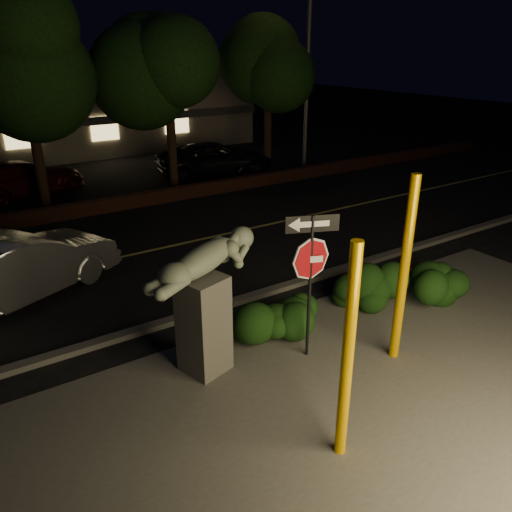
{
  "coord_description": "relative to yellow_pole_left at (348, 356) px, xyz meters",
  "views": [
    {
      "loc": [
        -5.68,
        -5.9,
        5.56
      ],
      "look_at": [
        -0.61,
        1.87,
        1.6
      ],
      "focal_mm": 35.0,
      "sensor_mm": 36.0,
      "label": 1
    }
  ],
  "objects": [
    {
      "name": "parked_car_darkred",
      "position": [
        -1.31,
        16.95,
        -0.99
      ],
      "size": [
        5.12,
        3.25,
        1.38
      ],
      "primitive_type": "imported",
      "rotation": [
        0.0,
        0.0,
        1.87
      ],
      "color": "#410D0F",
      "rests_on": "ground"
    },
    {
      "name": "signpost",
      "position": [
        1.14,
        2.22,
        0.35
      ],
      "size": [
        0.9,
        0.39,
        2.85
      ],
      "rotation": [
        0.0,
        0.0,
        -0.39
      ],
      "color": "black",
      "rests_on": "ground"
    },
    {
      "name": "hedge_right",
      "position": [
        3.63,
        3.04,
        -1.1
      ],
      "size": [
        1.9,
        1.27,
        1.14
      ],
      "primitive_type": "ellipsoid",
      "rotation": [
        0.0,
        0.0,
        0.2
      ],
      "color": "black",
      "rests_on": "ground"
    },
    {
      "name": "yellow_pole_right",
      "position": [
        2.53,
        1.28,
        0.12
      ],
      "size": [
        0.18,
        0.18,
        3.58
      ],
      "primitive_type": "cylinder",
      "color": "#DD9B00",
      "rests_on": "ground"
    },
    {
      "name": "silver_sedan",
      "position": [
        -3.0,
        7.79,
        -0.89
      ],
      "size": [
        5.05,
        3.52,
        1.58
      ],
      "primitive_type": "imported",
      "rotation": [
        0.0,
        0.0,
        2.0
      ],
      "color": "#A7A7AC",
      "rests_on": "ground"
    },
    {
      "name": "sculpture",
      "position": [
        -0.66,
        2.91,
        -0.12
      ],
      "size": [
        2.35,
        1.21,
        2.52
      ],
      "rotation": [
        0.0,
        0.0,
        0.28
      ],
      "color": "#4C4944",
      "rests_on": "ground"
    },
    {
      "name": "building",
      "position": [
        1.56,
        26.83,
        0.32
      ],
      "size": [
        22.0,
        10.2,
        4.0
      ],
      "color": "#696254",
      "rests_on": "ground"
    },
    {
      "name": "ground",
      "position": [
        1.56,
        11.85,
        -1.68
      ],
      "size": [
        90.0,
        90.0,
        0.0
      ],
      "primitive_type": "plane",
      "color": "black",
      "rests_on": "ground"
    },
    {
      "name": "hedge_center",
      "position": [
        1.11,
        3.02,
        -1.13
      ],
      "size": [
        2.26,
        1.44,
        1.09
      ],
      "primitive_type": "ellipsoid",
      "rotation": [
        0.0,
        0.0,
        0.24
      ],
      "color": "black",
      "rests_on": "ground"
    },
    {
      "name": "lane_marking",
      "position": [
        1.56,
        8.85,
        -1.66
      ],
      "size": [
        80.0,
        0.12,
        0.0
      ],
      "primitive_type": "cube",
      "color": "#BBAF4B",
      "rests_on": "road"
    },
    {
      "name": "curb",
      "position": [
        1.56,
        4.75,
        -1.62
      ],
      "size": [
        80.0,
        0.25,
        0.12
      ],
      "primitive_type": "cube",
      "color": "#4C4944",
      "rests_on": "ground"
    },
    {
      "name": "parking_lot",
      "position": [
        1.56,
        18.85,
        -1.67
      ],
      "size": [
        40.0,
        12.0,
        0.01
      ],
      "primitive_type": "cube",
      "color": "black",
      "rests_on": "ground"
    },
    {
      "name": "yellow_pole_left",
      "position": [
        0.0,
        0.0,
        0.0
      ],
      "size": [
        0.17,
        0.17,
        3.35
      ],
      "primitive_type": "cylinder",
      "color": "#F8B100",
      "rests_on": "ground"
    },
    {
      "name": "patio",
      "position": [
        1.56,
        0.85,
        -1.67
      ],
      "size": [
        14.0,
        6.0,
        0.02
      ],
      "primitive_type": "cube",
      "color": "#4C4944",
      "rests_on": "ground"
    },
    {
      "name": "brick_wall",
      "position": [
        1.56,
        13.15,
        -1.43
      ],
      "size": [
        40.0,
        0.35,
        0.5
      ],
      "primitive_type": "cube",
      "color": "#432115",
      "rests_on": "ground"
    },
    {
      "name": "tree_far_c",
      "position": [
        4.06,
        14.65,
        3.98
      ],
      "size": [
        4.8,
        4.8,
        7.84
      ],
      "color": "black",
      "rests_on": "ground"
    },
    {
      "name": "tree_far_d",
      "position": [
        9.06,
        15.15,
        3.74
      ],
      "size": [
        4.4,
        4.4,
        7.42
      ],
      "color": "black",
      "rests_on": "ground"
    },
    {
      "name": "parked_car_dark",
      "position": [
        6.69,
        15.86,
        -0.94
      ],
      "size": [
        5.62,
        3.32,
        1.47
      ],
      "primitive_type": "imported",
      "rotation": [
        0.0,
        0.0,
        1.4
      ],
      "color": "black",
      "rests_on": "ground"
    },
    {
      "name": "road",
      "position": [
        1.56,
        8.85,
        -1.67
      ],
      "size": [
        80.0,
        8.0,
        0.01
      ],
      "primitive_type": "cube",
      "color": "black",
      "rests_on": "ground"
    },
    {
      "name": "tree_far_b",
      "position": [
        -0.94,
        15.05,
        4.38
      ],
      "size": [
        5.2,
        5.2,
        8.41
      ],
      "color": "black",
      "rests_on": "ground"
    },
    {
      "name": "hedge_far_right",
      "position": [
        4.97,
        2.36,
        -1.14
      ],
      "size": [
        1.67,
        1.2,
        1.06
      ],
      "primitive_type": "ellipsoid",
      "rotation": [
        0.0,
        0.0,
        0.17
      ],
      "color": "black",
      "rests_on": "ground"
    },
    {
      "name": "streetlight",
      "position": [
        10.79,
        14.88,
        4.16
      ],
      "size": [
        1.44,
        0.6,
        9.81
      ],
      "rotation": [
        0.0,
        0.0,
        -0.25
      ],
      "color": "#4D4D52",
      "rests_on": "ground"
    }
  ]
}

